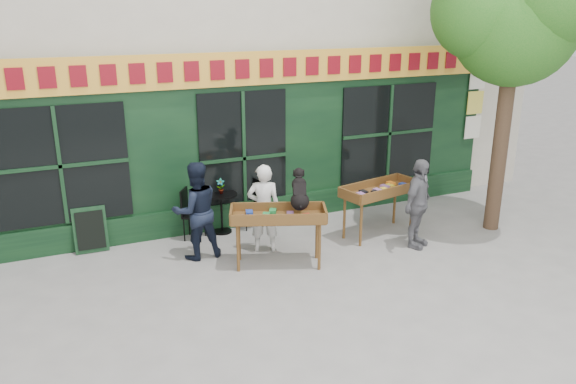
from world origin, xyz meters
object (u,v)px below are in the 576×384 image
(man_right, at_px, (418,204))
(man_left, at_px, (196,211))
(book_cart_center, at_px, (278,218))
(book_cart_right, at_px, (380,192))
(bistro_table, at_px, (221,205))
(dog, at_px, (300,188))
(woman, at_px, (264,208))

(man_right, relative_size, man_left, 0.96)
(book_cart_center, height_order, man_right, man_right)
(book_cart_right, distance_m, man_left, 3.37)
(bistro_table, bearing_deg, man_left, -127.87)
(book_cart_right, xyz_separation_m, bistro_table, (-2.65, 1.25, -0.28))
(dog, bearing_deg, man_right, 14.92)
(dog, relative_size, man_right, 0.38)
(man_right, xyz_separation_m, bistro_table, (-2.95, 2.00, -0.25))
(book_cart_center, relative_size, book_cart_right, 1.02)
(book_cart_center, bearing_deg, bistro_table, 124.97)
(book_cart_center, xyz_separation_m, man_left, (-1.14, 0.82, 0.01))
(woman, relative_size, man_right, 0.97)
(woman, distance_m, man_left, 1.15)
(book_cart_center, relative_size, man_left, 0.97)
(dog, bearing_deg, book_cart_right, 36.61)
(book_cart_right, relative_size, man_right, 1.00)
(book_cart_center, relative_size, woman, 1.05)
(book_cart_right, relative_size, bistro_table, 2.10)
(dog, relative_size, woman, 0.39)
(dog, bearing_deg, book_cart_center, -167.34)
(woman, bearing_deg, book_cart_center, 110.79)
(book_cart_center, bearing_deg, book_cart_right, 32.97)
(dog, distance_m, book_cart_right, 1.99)
(man_right, bearing_deg, woman, 127.40)
(man_right, xyz_separation_m, man_left, (-3.65, 1.10, 0.04))
(man_right, height_order, man_left, man_left)
(book_cart_right, height_order, man_right, man_right)
(dog, distance_m, woman, 0.94)
(man_right, distance_m, bistro_table, 3.57)
(book_cart_center, distance_m, bistro_table, 1.80)
(man_left, bearing_deg, man_right, 159.90)
(woman, height_order, man_left, man_left)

